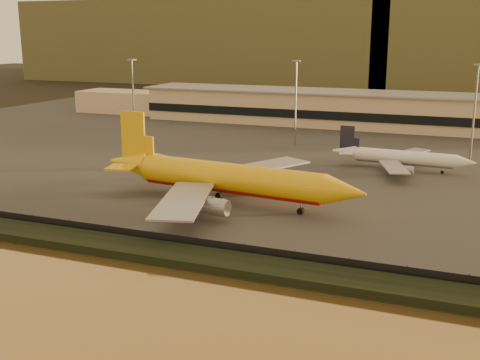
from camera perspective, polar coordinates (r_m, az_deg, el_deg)
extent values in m
plane|color=black|center=(107.24, -2.04, -4.45)|extent=(900.00, 900.00, 0.00)
cube|color=black|center=(92.62, -6.32, -7.08)|extent=(320.00, 7.00, 1.40)
cube|color=#2D2D2D|center=(195.45, 9.29, 3.77)|extent=(320.00, 220.00, 0.20)
cube|color=black|center=(95.73, -5.21, -5.96)|extent=(300.00, 0.05, 2.20)
cube|color=#C6AF89|center=(223.64, 11.06, 6.53)|extent=(160.00, 22.00, 12.00)
cube|color=black|center=(212.86, 10.47, 5.92)|extent=(160.00, 0.60, 3.00)
cube|color=gray|center=(222.95, 11.14, 8.13)|extent=(164.00, 24.00, 0.60)
cube|color=#C6AF89|center=(262.18, -9.76, 7.29)|extent=(50.00, 18.00, 9.00)
cylinder|color=slate|center=(193.13, -10.07, 7.40)|extent=(0.50, 0.50, 25.00)
cube|color=slate|center=(192.17, -10.24, 11.16)|extent=(2.20, 2.20, 0.40)
cylinder|color=slate|center=(181.73, 5.29, 7.16)|extent=(0.50, 0.50, 25.00)
cube|color=slate|center=(180.71, 5.38, 11.16)|extent=(2.20, 2.20, 0.40)
cylinder|color=slate|center=(172.34, 21.32, 5.91)|extent=(0.50, 0.50, 25.00)
cube|color=slate|center=(171.27, 21.69, 10.12)|extent=(2.20, 2.20, 0.40)
cube|color=brown|center=(469.54, -0.93, 13.08)|extent=(260.00, 160.00, 55.00)
cylinder|color=#E3AD0B|center=(119.14, -0.92, 0.24)|extent=(40.01, 9.82, 5.72)
cylinder|color=red|center=(119.38, -0.92, -0.23)|extent=(38.79, 8.45, 4.47)
cone|color=#E3AD0B|center=(110.09, 9.96, -1.11)|extent=(8.26, 6.50, 5.72)
cone|color=#E3AD0B|center=(132.45, -10.37, 1.59)|extent=(10.45, 6.73, 5.72)
cube|color=#E3AD0B|center=(130.61, -10.10, 4.25)|extent=(6.07, 1.09, 10.02)
cube|color=#E3AD0B|center=(135.52, -8.15, 2.14)|extent=(7.24, 7.21, 0.34)
cube|color=#E3AD0B|center=(126.65, -11.18, 1.19)|extent=(6.52, 6.47, 0.34)
cube|color=gray|center=(133.06, 1.82, 1.24)|extent=(18.43, 25.49, 0.34)
cylinder|color=gray|center=(128.99, 2.19, 0.11)|extent=(6.90, 3.82, 3.15)
cube|color=gray|center=(107.29, -5.35, -1.91)|extent=(14.24, 25.94, 0.34)
cylinder|color=gray|center=(109.34, -3.06, -2.42)|extent=(6.90, 3.82, 3.15)
cylinder|color=black|center=(114.15, 5.78, -2.94)|extent=(1.36, 1.13, 1.26)
cylinder|color=slate|center=(113.96, 5.79, -2.62)|extent=(0.22, 0.22, 2.58)
cylinder|color=black|center=(120.20, -3.23, -2.03)|extent=(1.36, 1.13, 1.26)
cylinder|color=slate|center=(120.02, -3.23, -1.72)|extent=(0.22, 0.22, 2.58)
cylinder|color=black|center=(124.47, -2.01, -1.46)|extent=(1.36, 1.13, 1.26)
cylinder|color=slate|center=(124.30, -2.01, -1.16)|extent=(0.22, 0.22, 2.58)
cylinder|color=white|center=(154.91, 15.29, 2.09)|extent=(24.57, 4.73, 3.39)
cylinder|color=gray|center=(155.03, 15.27, 1.88)|extent=(23.85, 3.95, 2.65)
cone|color=white|center=(153.26, 20.66, 1.56)|extent=(4.93, 3.65, 3.39)
cone|color=white|center=(158.02, 9.84, 2.70)|extent=(6.28, 3.72, 3.39)
cube|color=black|center=(157.19, 10.14, 4.01)|extent=(3.74, 0.48, 5.94)
cube|color=white|center=(160.87, 10.63, 2.95)|extent=(4.33, 4.23, 0.20)
cube|color=white|center=(154.41, 10.00, 2.53)|extent=(4.10, 3.98, 0.20)
cube|color=gray|center=(164.17, 15.61, 2.50)|extent=(10.79, 15.84, 0.20)
cylinder|color=gray|center=(161.87, 16.04, 1.98)|extent=(4.17, 2.09, 1.87)
cube|color=gray|center=(146.14, 14.37, 1.22)|extent=(9.43, 15.98, 0.20)
cylinder|color=gray|center=(148.26, 15.16, 0.98)|extent=(4.17, 2.09, 1.87)
cylinder|color=black|center=(154.28, 18.63, 0.72)|extent=(0.78, 0.63, 0.75)
cylinder|color=slate|center=(154.20, 18.64, 0.86)|extent=(0.18, 0.18, 1.53)
cylinder|color=black|center=(154.45, 14.19, 1.04)|extent=(0.78, 0.63, 0.75)
cylinder|color=slate|center=(154.37, 14.20, 1.18)|extent=(0.18, 0.18, 1.53)
cylinder|color=black|center=(157.38, 14.41, 1.26)|extent=(0.78, 0.63, 0.75)
cylinder|color=slate|center=(157.30, 14.42, 1.40)|extent=(0.18, 0.18, 1.53)
cube|color=#E3AD0B|center=(128.72, 5.59, -0.82)|extent=(4.69, 2.34, 2.06)
cube|color=white|center=(141.97, -2.43, 0.59)|extent=(4.58, 3.39, 1.88)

